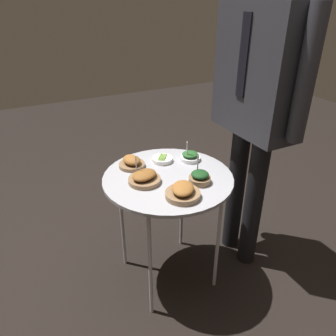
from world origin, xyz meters
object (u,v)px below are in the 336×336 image
(bowl_asparagus_front_center, at_px, (162,159))
(bowl_roast_center, at_px, (183,192))
(waiter_figure, at_px, (259,87))
(bowl_spinach_back_right, at_px, (200,178))
(serving_cart, at_px, (168,184))
(bowl_roast_back_left, at_px, (144,178))
(bowl_spinach_near_rim, at_px, (190,156))
(bowl_roast_front_right, at_px, (132,162))

(bowl_asparagus_front_center, relative_size, bowl_roast_center, 0.67)
(waiter_figure, bearing_deg, bowl_spinach_back_right, -76.12)
(serving_cart, bearing_deg, bowl_roast_back_left, -91.68)
(serving_cart, bearing_deg, waiter_figure, 86.74)
(bowl_asparagus_front_center, bearing_deg, bowl_spinach_back_right, 12.70)
(bowl_asparagus_front_center, bearing_deg, waiter_figure, 67.39)
(bowl_spinach_near_rim, xyz_separation_m, bowl_roast_center, (0.32, -0.23, 0.01))
(bowl_roast_back_left, height_order, bowl_roast_front_right, bowl_roast_back_left)
(bowl_spinach_back_right, bearing_deg, bowl_roast_back_left, -118.09)
(serving_cart, distance_m, bowl_spinach_back_right, 0.19)
(bowl_asparagus_front_center, distance_m, bowl_roast_back_left, 0.25)
(bowl_asparagus_front_center, relative_size, bowl_roast_front_right, 0.80)
(bowl_asparagus_front_center, height_order, bowl_roast_back_left, bowl_roast_back_left)
(bowl_roast_back_left, distance_m, bowl_roast_center, 0.24)
(serving_cart, xyz_separation_m, bowl_roast_center, (0.21, -0.03, 0.08))
(bowl_spinach_back_right, bearing_deg, bowl_asparagus_front_center, -167.30)
(bowl_spinach_back_right, bearing_deg, serving_cart, -138.37)
(bowl_roast_front_right, bearing_deg, bowl_spinach_back_right, 37.76)
(serving_cart, bearing_deg, bowl_roast_center, -7.49)
(bowl_spinach_near_rim, height_order, bowl_spinach_back_right, bowl_spinach_back_right)
(serving_cart, distance_m, bowl_roast_front_right, 0.24)
(bowl_roast_front_right, xyz_separation_m, waiter_figure, (0.22, 0.65, 0.39))
(bowl_spinach_back_right, height_order, bowl_roast_front_right, bowl_spinach_back_right)
(bowl_roast_back_left, relative_size, bowl_roast_front_right, 1.16)
(bowl_asparagus_front_center, relative_size, waiter_figure, 0.07)
(bowl_asparagus_front_center, bearing_deg, serving_cart, -16.19)
(bowl_roast_back_left, xyz_separation_m, bowl_roast_front_right, (-0.18, 0.01, 0.00))
(bowl_spinach_back_right, distance_m, waiter_figure, 0.57)
(bowl_roast_back_left, bearing_deg, serving_cart, 88.32)
(bowl_roast_center, relative_size, waiter_figure, 0.10)
(bowl_roast_back_left, xyz_separation_m, bowl_roast_center, (0.21, 0.11, 0.00))
(serving_cart, relative_size, bowl_asparagus_front_center, 6.10)
(bowl_asparagus_front_center, bearing_deg, bowl_roast_back_left, -48.43)
(serving_cart, height_order, bowl_spinach_back_right, bowl_spinach_back_right)
(bowl_spinach_near_rim, relative_size, waiter_figure, 0.07)
(bowl_asparagus_front_center, xyz_separation_m, bowl_roast_back_left, (0.16, -0.18, 0.01))
(bowl_spinach_near_rim, height_order, bowl_roast_back_left, bowl_roast_back_left)
(bowl_asparagus_front_center, xyz_separation_m, waiter_figure, (0.20, 0.47, 0.41))
(serving_cart, height_order, bowl_roast_back_left, bowl_roast_back_left)
(serving_cart, height_order, bowl_spinach_near_rim, bowl_spinach_near_rim)
(serving_cart, distance_m, bowl_roast_back_left, 0.15)
(serving_cart, distance_m, bowl_spinach_near_rim, 0.24)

